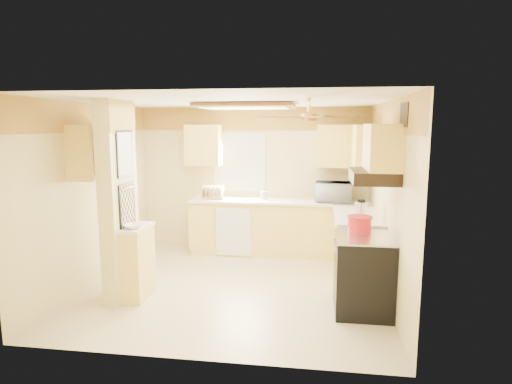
# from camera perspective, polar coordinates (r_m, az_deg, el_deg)

# --- Properties ---
(floor) EXTENTS (4.00, 4.00, 0.00)m
(floor) POSITION_cam_1_polar(r_m,az_deg,el_deg) (6.04, -3.00, -12.40)
(floor) COLOR beige
(floor) RESTS_ON ground
(ceiling) EXTENTS (4.00, 4.00, 0.00)m
(ceiling) POSITION_cam_1_polar(r_m,az_deg,el_deg) (5.64, -3.21, 11.99)
(ceiling) COLOR white
(ceiling) RESTS_ON wall_back
(wall_back) EXTENTS (4.00, 0.00, 4.00)m
(wall_back) POSITION_cam_1_polar(r_m,az_deg,el_deg) (7.56, -0.33, 1.74)
(wall_back) COLOR #E1CC89
(wall_back) RESTS_ON floor
(wall_front) EXTENTS (4.00, 0.00, 4.00)m
(wall_front) POSITION_cam_1_polar(r_m,az_deg,el_deg) (3.90, -8.51, -5.23)
(wall_front) COLOR #E1CC89
(wall_front) RESTS_ON floor
(wall_left) EXTENTS (0.00, 3.80, 3.80)m
(wall_left) POSITION_cam_1_polar(r_m,az_deg,el_deg) (6.40, -20.96, -0.18)
(wall_left) COLOR #E1CC89
(wall_left) RESTS_ON floor
(wall_right) EXTENTS (0.00, 3.80, 3.80)m
(wall_right) POSITION_cam_1_polar(r_m,az_deg,el_deg) (5.68, 17.12, -1.08)
(wall_right) COLOR #E1CC89
(wall_right) RESTS_ON floor
(wallpaper_border) EXTENTS (4.00, 0.02, 0.40)m
(wallpaper_border) POSITION_cam_1_polar(r_m,az_deg,el_deg) (7.48, -0.36, 9.72)
(wallpaper_border) COLOR #ECBF45
(wallpaper_border) RESTS_ON wall_back
(partition_column) EXTENTS (0.20, 0.70, 2.50)m
(partition_column) POSITION_cam_1_polar(r_m,az_deg,el_deg) (5.62, -17.85, -1.21)
(partition_column) COLOR #E1CC89
(partition_column) RESTS_ON floor
(partition_ledge) EXTENTS (0.25, 0.55, 0.90)m
(partition_ledge) POSITION_cam_1_polar(r_m,az_deg,el_deg) (5.72, -15.46, -9.19)
(partition_ledge) COLOR #F1D25C
(partition_ledge) RESTS_ON floor
(ledge_top) EXTENTS (0.28, 0.58, 0.04)m
(ledge_top) POSITION_cam_1_polar(r_m,az_deg,el_deg) (5.59, -15.66, -4.61)
(ledge_top) COLOR white
(ledge_top) RESTS_ON partition_ledge
(lower_cabinets_back) EXTENTS (3.00, 0.60, 0.90)m
(lower_cabinets_back) POSITION_cam_1_polar(r_m,az_deg,el_deg) (7.36, 3.20, -4.82)
(lower_cabinets_back) COLOR #F1D25C
(lower_cabinets_back) RESTS_ON floor
(lower_cabinets_right) EXTENTS (0.60, 1.40, 0.90)m
(lower_cabinets_right) POSITION_cam_1_polar(r_m,az_deg,el_deg) (6.40, 13.28, -7.17)
(lower_cabinets_right) COLOR #F1D25C
(lower_cabinets_right) RESTS_ON floor
(countertop_back) EXTENTS (3.04, 0.64, 0.04)m
(countertop_back) POSITION_cam_1_polar(r_m,az_deg,el_deg) (7.25, 3.23, -1.23)
(countertop_back) COLOR white
(countertop_back) RESTS_ON lower_cabinets_back
(countertop_right) EXTENTS (0.64, 1.44, 0.04)m
(countertop_right) POSITION_cam_1_polar(r_m,az_deg,el_deg) (6.28, 13.34, -3.04)
(countertop_right) COLOR white
(countertop_right) RESTS_ON lower_cabinets_right
(dishwasher_panel) EXTENTS (0.58, 0.02, 0.80)m
(dishwasher_panel) POSITION_cam_1_polar(r_m,az_deg,el_deg) (7.16, -3.03, -5.36)
(dishwasher_panel) COLOR white
(dishwasher_panel) RESTS_ON lower_cabinets_back
(window) EXTENTS (0.92, 0.02, 1.02)m
(window) POSITION_cam_1_polar(r_m,az_deg,el_deg) (7.56, -2.23, 4.01)
(window) COLOR white
(window) RESTS_ON wall_back
(upper_cab_back_left) EXTENTS (0.60, 0.35, 0.70)m
(upper_cab_back_left) POSITION_cam_1_polar(r_m,az_deg,el_deg) (7.51, -7.00, 6.22)
(upper_cab_back_left) COLOR #F1D25C
(upper_cab_back_left) RESTS_ON wall_back
(upper_cab_back_right) EXTENTS (0.90, 0.35, 0.70)m
(upper_cab_back_right) POSITION_cam_1_polar(r_m,az_deg,el_deg) (7.27, 11.70, 6.01)
(upper_cab_back_right) COLOR #F1D25C
(upper_cab_back_right) RESTS_ON wall_back
(upper_cab_right) EXTENTS (0.35, 1.00, 0.70)m
(upper_cab_right) POSITION_cam_1_polar(r_m,az_deg,el_deg) (6.82, 14.27, 5.74)
(upper_cab_right) COLOR #F1D25C
(upper_cab_right) RESTS_ON wall_right
(upper_cab_left_wall) EXTENTS (0.35, 0.75, 0.70)m
(upper_cab_left_wall) POSITION_cam_1_polar(r_m,az_deg,el_deg) (6.04, -20.96, 5.04)
(upper_cab_left_wall) COLOR #F1D25C
(upper_cab_left_wall) RESTS_ON wall_left
(upper_cab_over_stove) EXTENTS (0.35, 0.76, 0.52)m
(upper_cab_over_stove) POSITION_cam_1_polar(r_m,az_deg,el_deg) (5.03, 16.49, 5.75)
(upper_cab_over_stove) COLOR #F1D25C
(upper_cab_over_stove) RESTS_ON wall_right
(stove) EXTENTS (0.68, 0.77, 0.92)m
(stove) POSITION_cam_1_polar(r_m,az_deg,el_deg) (5.30, 14.08, -10.48)
(stove) COLOR black
(stove) RESTS_ON floor
(range_hood) EXTENTS (0.50, 0.76, 0.14)m
(range_hood) POSITION_cam_1_polar(r_m,az_deg,el_deg) (5.05, 15.37, 2.04)
(range_hood) COLOR black
(range_hood) RESTS_ON upper_cab_over_stove
(poster_menu) EXTENTS (0.02, 0.42, 0.57)m
(poster_menu) POSITION_cam_1_polar(r_m,az_deg,el_deg) (5.50, -17.10, 4.92)
(poster_menu) COLOR black
(poster_menu) RESTS_ON partition_column
(poster_nashville) EXTENTS (0.02, 0.42, 0.57)m
(poster_nashville) POSITION_cam_1_polar(r_m,az_deg,el_deg) (5.58, -16.79, -1.75)
(poster_nashville) COLOR black
(poster_nashville) RESTS_ON partition_column
(ceiling_light_panel) EXTENTS (1.35, 0.95, 0.06)m
(ceiling_light_panel) POSITION_cam_1_polar(r_m,az_deg,el_deg) (6.11, -1.34, 11.35)
(ceiling_light_panel) COLOR brown
(ceiling_light_panel) RESTS_ON ceiling
(ceiling_fan) EXTENTS (1.15, 1.15, 0.26)m
(ceiling_fan) POSITION_cam_1_polar(r_m,az_deg,el_deg) (4.82, 7.05, 9.91)
(ceiling_fan) COLOR gold
(ceiling_fan) RESTS_ON ceiling
(vent_grate) EXTENTS (0.02, 0.40, 0.25)m
(vent_grate) POSITION_cam_1_polar(r_m,az_deg,el_deg) (4.71, 19.19, 9.69)
(vent_grate) COLOR black
(vent_grate) RESTS_ON wall_right
(microwave) EXTENTS (0.60, 0.42, 0.32)m
(microwave) POSITION_cam_1_polar(r_m,az_deg,el_deg) (7.19, 10.30, 0.02)
(microwave) COLOR white
(microwave) RESTS_ON countertop_back
(bowl) EXTENTS (0.28, 0.28, 0.05)m
(bowl) POSITION_cam_1_polar(r_m,az_deg,el_deg) (5.47, -16.16, -4.42)
(bowl) COLOR white
(bowl) RESTS_ON ledge_top
(dutch_oven) EXTENTS (0.30, 0.30, 0.20)m
(dutch_oven) POSITION_cam_1_polar(r_m,az_deg,el_deg) (5.31, 13.64, -4.17)
(dutch_oven) COLOR red
(dutch_oven) RESTS_ON stove
(kettle) EXTENTS (0.16, 0.16, 0.25)m
(kettle) POSITION_cam_1_polar(r_m,az_deg,el_deg) (6.03, 13.81, -2.23)
(kettle) COLOR silver
(kettle) RESTS_ON countertop_right
(dish_rack) EXTENTS (0.40, 0.31, 0.22)m
(dish_rack) POSITION_cam_1_polar(r_m,az_deg,el_deg) (7.43, -5.80, -0.25)
(dish_rack) COLOR tan
(dish_rack) RESTS_ON countertop_back
(utensil_crock) EXTENTS (0.10, 0.10, 0.20)m
(utensil_crock) POSITION_cam_1_polar(r_m,az_deg,el_deg) (7.33, 1.04, -0.42)
(utensil_crock) COLOR white
(utensil_crock) RESTS_ON countertop_back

